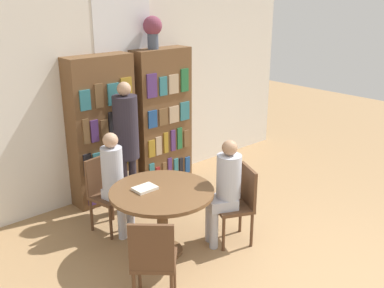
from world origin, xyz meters
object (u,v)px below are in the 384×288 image
at_px(chair_left_side, 106,190).
at_px(seated_reader_left, 115,178).
at_px(bookshelf_left, 102,131).
at_px(chair_near_camera, 153,258).
at_px(reading_table, 162,202).
at_px(flower_vase, 153,29).
at_px(chair_far_side, 239,201).
at_px(seated_reader_right, 225,186).
at_px(bookshelf_right, 162,117).
at_px(librarian_standing, 126,134).

height_order(chair_left_side, seated_reader_left, seated_reader_left).
distance_m(bookshelf_left, seated_reader_left, 1.02).
relative_size(chair_near_camera, seated_reader_left, 0.72).
xyz_separation_m(reading_table, seated_reader_left, (-0.13, 0.71, 0.09)).
relative_size(flower_vase, chair_far_side, 0.49).
xyz_separation_m(seated_reader_left, seated_reader_right, (0.79, -1.02, 0.01)).
distance_m(chair_near_camera, chair_far_side, 1.46).
relative_size(bookshelf_right, flower_vase, 4.46).
relative_size(flower_vase, reading_table, 0.40).
distance_m(chair_left_side, librarian_standing, 0.76).
bearing_deg(chair_far_side, bookshelf_left, 41.17).
bearing_deg(flower_vase, librarian_standing, -149.09).
height_order(chair_near_camera, chair_far_side, same).
bearing_deg(chair_near_camera, chair_far_side, 54.00).
height_order(flower_vase, seated_reader_right, flower_vase).
bearing_deg(chair_left_side, flower_vase, -161.86).
bearing_deg(librarian_standing, chair_left_side, -155.44).
bearing_deg(bookshelf_right, librarian_standing, -152.72).
xyz_separation_m(chair_left_side, librarian_standing, (0.47, 0.21, 0.55)).
bearing_deg(seated_reader_right, bookshelf_left, 37.22).
distance_m(chair_near_camera, chair_left_side, 1.61).
height_order(reading_table, chair_far_side, chair_far_side).
relative_size(reading_table, seated_reader_right, 0.90).
height_order(seated_reader_left, seated_reader_right, seated_reader_left).
xyz_separation_m(chair_near_camera, seated_reader_right, (1.27, 0.34, 0.21)).
relative_size(chair_left_side, seated_reader_right, 0.73).
bearing_deg(bookshelf_left, flower_vase, 0.31).
height_order(chair_left_side, chair_far_side, same).
height_order(bookshelf_left, seated_reader_left, bookshelf_left).
distance_m(bookshelf_left, chair_near_camera, 2.47).
relative_size(seated_reader_left, seated_reader_right, 1.00).
distance_m(bookshelf_left, reading_table, 1.66).
xyz_separation_m(reading_table, chair_near_camera, (-0.62, -0.66, -0.11)).
bearing_deg(librarian_standing, flower_vase, 30.91).
xyz_separation_m(flower_vase, seated_reader_right, (-0.49, -1.92, -1.56)).
relative_size(chair_far_side, librarian_standing, 0.52).
xyz_separation_m(bookshelf_left, bookshelf_right, (1.02, 0.00, 0.00)).
height_order(flower_vase, chair_near_camera, flower_vase).
height_order(bookshelf_left, chair_left_side, bookshelf_left).
xyz_separation_m(seated_reader_right, librarian_standing, (-0.35, 1.41, 0.35)).
bearing_deg(reading_table, seated_reader_left, 100.59).
bearing_deg(chair_far_side, seated_reader_left, 66.28).
relative_size(bookshelf_right, seated_reader_right, 1.60).
xyz_separation_m(chair_far_side, seated_reader_left, (-0.95, 1.09, 0.20)).
relative_size(bookshelf_right, seated_reader_left, 1.60).
distance_m(bookshelf_right, reading_table, 2.08).
distance_m(bookshelf_left, chair_left_side, 0.96).
height_order(reading_table, chair_near_camera, chair_near_camera).
relative_size(seated_reader_right, librarian_standing, 0.72).
height_order(bookshelf_right, chair_far_side, bookshelf_right).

